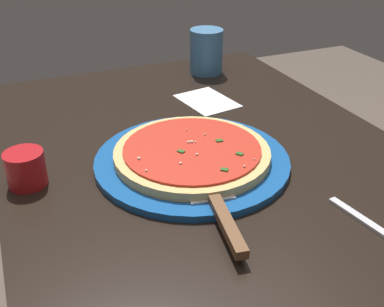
{
  "coord_description": "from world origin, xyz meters",
  "views": [
    {
      "loc": [
        -0.71,
        0.32,
        1.2
      ],
      "look_at": [
        -0.05,
        0.04,
        0.8
      ],
      "focal_mm": 43.72,
      "sensor_mm": 36.0,
      "label": 1
    }
  ],
  "objects": [
    {
      "name": "pizza_server",
      "position": [
        -0.21,
        0.07,
        0.79
      ],
      "size": [
        0.22,
        0.08,
        0.01
      ],
      "color": "silver",
      "rests_on": "serving_plate"
    },
    {
      "name": "restaurant_table",
      "position": [
        0.0,
        0.0,
        0.61
      ],
      "size": [
        0.97,
        0.73,
        0.78
      ],
      "color": "black",
      "rests_on": "ground_plane"
    },
    {
      "name": "cup_tall_drink",
      "position": [
        0.37,
        -0.18,
        0.83
      ],
      "size": [
        0.08,
        0.08,
        0.11
      ],
      "primitive_type": "cylinder",
      "color": "teal",
      "rests_on": "restaurant_table"
    },
    {
      "name": "cup_small_sauce",
      "position": [
        -0.01,
        0.31,
        0.8
      ],
      "size": [
        0.06,
        0.06,
        0.06
      ],
      "primitive_type": "cylinder",
      "color": "#B2191E",
      "rests_on": "restaurant_table"
    },
    {
      "name": "napkin_folded_right",
      "position": [
        0.19,
        -0.1,
        0.78
      ],
      "size": [
        0.15,
        0.12,
        0.0
      ],
      "primitive_type": "cube",
      "rotation": [
        0.0,
        0.0,
        0.16
      ],
      "color": "white",
      "rests_on": "restaurant_table"
    },
    {
      "name": "pizza",
      "position": [
        -0.05,
        0.04,
        0.8
      ],
      "size": [
        0.27,
        0.27,
        0.02
      ],
      "color": "#DBB26B",
      "rests_on": "serving_plate"
    },
    {
      "name": "serving_plate",
      "position": [
        -0.05,
        0.04,
        0.78
      ],
      "size": [
        0.34,
        0.34,
        0.01
      ],
      "primitive_type": "cylinder",
      "color": "#195199",
      "rests_on": "restaurant_table"
    }
  ]
}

